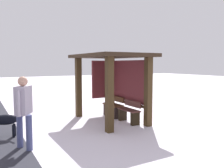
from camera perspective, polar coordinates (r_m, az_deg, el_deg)
The scene contains 6 objects.
ground_plane at distance 8.27m, azimuth -0.37°, elevation -8.92°, with size 60.00×60.00×0.00m, color white.
bus_shelter at distance 8.17m, azimuth 0.28°, elevation 3.18°, with size 2.94×1.98×2.31m.
bench_left_inside at distance 8.85m, azimuth 0.35°, elevation -5.76°, with size 0.96×0.40×0.75m.
bench_center_inside at distance 7.98m, azimuth 4.20°, elevation -7.02°, with size 0.96×0.34×0.74m.
person_walking at distance 5.79m, azimuth -20.71°, elevation -5.21°, with size 0.56×0.45×1.70m.
dog at distance 7.02m, azimuth -25.01°, elevation -8.10°, with size 0.45×1.00×0.64m.
Camera 1 is at (6.99, -3.95, 1.99)m, focal length 37.59 mm.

